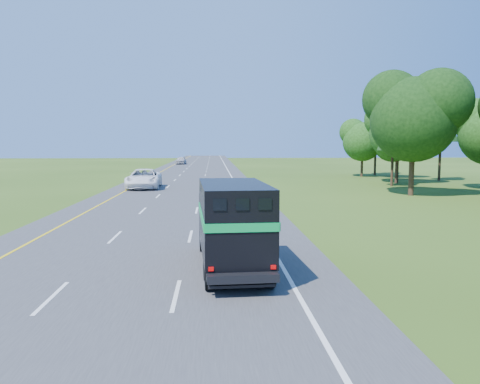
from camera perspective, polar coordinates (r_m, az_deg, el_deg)
The scene contains 5 objects.
road at distance 53.00m, azimuth -6.49°, elevation 0.94°, with size 15.00×260.00×0.04m, color #38383A.
lane_markings at distance 53.00m, azimuth -6.49°, elevation 0.97°, with size 11.15×260.00×0.01m.
horse_truck at distance 16.93m, azimuth -0.99°, elevation -3.73°, with size 2.62×7.25×3.16m.
white_suv at distance 48.79m, azimuth -11.63°, elevation 1.61°, with size 3.26×7.07×1.96m, color white.
far_car at distance 105.18m, azimuth -7.19°, elevation 3.85°, with size 2.03×5.05×1.72m, color #B5B4BB.
Camera 1 is at (2.97, -2.72, 4.56)m, focal length 35.00 mm.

